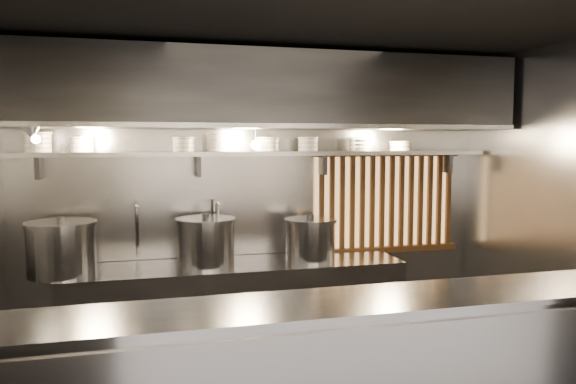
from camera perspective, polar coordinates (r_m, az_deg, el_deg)
name	(u,v)px	position (r m, az deg, el deg)	size (l,w,h in m)	color
ceiling	(305,23)	(4.01, 1.74, 16.76)	(4.50, 4.50, 0.00)	black
wall_back	(260,203)	(5.42, -2.87, -1.11)	(4.50, 4.50, 0.00)	gray
wall_right	(570,215)	(5.09, 26.73, -2.07)	(3.00, 3.00, 0.00)	gray
cooking_bench	(237,313)	(5.20, -5.25, -12.10)	(3.00, 0.70, 0.90)	gray
bowl_shelf	(264,153)	(5.21, -2.48, 3.93)	(4.40, 0.34, 0.04)	gray
exhaust_hood	(269,92)	(5.01, -1.94, 10.11)	(4.40, 0.81, 0.65)	#2D2D30
wood_screen	(386,202)	(5.79, 9.92, -0.97)	(1.56, 0.09, 1.04)	#F3B76D
faucet_left	(137,219)	(5.18, -15.10, -2.62)	(0.04, 0.30, 0.50)	silver
faucet_right	(215,216)	(5.22, -7.39, -2.41)	(0.04, 0.30, 0.50)	silver
heat_lamp	(32,131)	(4.68, -24.57, 5.61)	(0.25, 0.35, 0.20)	gray
pendant_bulb	(256,145)	(5.07, -3.29, 4.82)	(0.09, 0.09, 0.19)	#2D2D30
stock_pot_left	(62,248)	(4.97, -22.02, -5.30)	(0.63, 0.63, 0.48)	gray
stock_pot_mid	(206,242)	(4.99, -8.34, -5.03)	(0.55, 0.55, 0.46)	gray
stock_pot_right	(310,239)	(5.17, 2.29, -4.82)	(0.57, 0.57, 0.43)	gray
bowl_stack_0	(38,142)	(5.15, -24.07, 4.64)	(0.23, 0.23, 0.17)	silver
bowl_stack_1	(82,144)	(5.11, -20.16, 4.56)	(0.21, 0.21, 0.13)	silver
bowl_stack_2	(183,144)	(5.10, -10.57, 4.79)	(0.20, 0.20, 0.13)	silver
bowl_stack_3	(217,142)	(5.13, -7.22, 5.05)	(0.21, 0.21, 0.17)	silver
bowl_stack_4	(268,144)	(5.22, -2.04, 4.88)	(0.24, 0.24, 0.13)	silver
bowl_stack_5	(308,144)	(5.32, 2.03, 4.89)	(0.20, 0.20, 0.13)	silver
bowl_stack_6	(359,144)	(5.49, 7.21, 4.86)	(0.21, 0.21, 0.13)	silver
bowl_stack_7	(400,146)	(5.67, 11.29, 4.62)	(0.21, 0.21, 0.09)	silver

